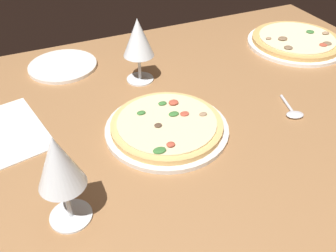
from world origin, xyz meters
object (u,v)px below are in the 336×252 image
pizza_main (167,126)px  wine_glass_far (58,165)px  spoon (293,112)px  paper_menu (13,130)px  pizza_side (296,41)px  side_plate (63,66)px  wine_glass_near (138,39)px

pizza_main → wine_glass_far: size_ratio=1.53×
pizza_main → spoon: size_ratio=2.71×
spoon → paper_menu: bearing=-18.4°
pizza_side → pizza_main: bearing=23.0°
pizza_main → wine_glass_far: wine_glass_far is taller
pizza_main → side_plate: 39.96cm
pizza_side → paper_menu: (82.94, 8.72, -1.06)cm
side_plate → spoon: bearing=135.3°
pizza_main → paper_menu: (30.31, -13.58, -1.07)cm
pizza_main → spoon: (-28.81, 6.03, -0.76)cm
wine_glass_near → paper_menu: size_ratio=0.76×
pizza_side → wine_glass_near: wine_glass_near is taller
spoon → wine_glass_far: bearing=9.1°
wine_glass_far → side_plate: 53.67cm
side_plate → pizza_main: bearing=111.7°
pizza_main → pizza_side: bearing=-157.0°
paper_menu → pizza_side: bearing=174.3°
pizza_main → side_plate: pizza_main is taller
wine_glass_near → side_plate: 25.04cm
pizza_main → wine_glass_near: wine_glass_near is taller
pizza_main → wine_glass_near: 24.59cm
pizza_side → side_plate: (67.38, -14.84, -0.76)cm
side_plate → spoon: 61.32cm
pizza_side → spoon: bearing=49.9°
paper_menu → spoon: size_ratio=2.22×
wine_glass_far → side_plate: wine_glass_far is taller
wine_glass_near → spoon: bearing=133.1°
pizza_main → paper_menu: 33.23cm
wine_glass_far → spoon: bearing=-170.9°
wine_glass_far → wine_glass_near: bearing=-125.4°
pizza_side → wine_glass_near: bearing=-0.0°
pizza_main → paper_menu: pizza_main is taller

